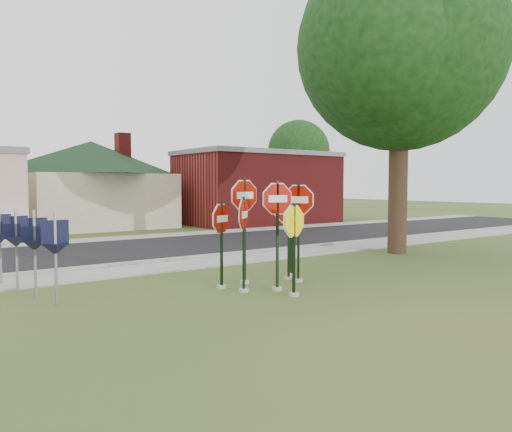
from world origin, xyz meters
TOP-DOWN VIEW (x-y plane):
  - ground at (0.00, 0.00)m, footprint 120.00×120.00m
  - sidewalk_near at (0.00, 5.50)m, footprint 60.00×1.60m
  - road at (0.00, 10.00)m, footprint 60.00×7.00m
  - sidewalk_far at (0.00, 14.30)m, footprint 60.00×1.60m
  - curb at (0.00, 6.50)m, footprint 60.00×0.20m
  - stop_sign_center at (-0.26, 0.93)m, footprint 1.05×0.25m
  - stop_sign_yellow at (-0.32, 0.23)m, footprint 1.01×0.24m
  - stop_sign_left at (-1.01, 1.28)m, footprint 0.80×0.69m
  - stop_sign_right at (0.87, 1.46)m, footprint 0.73×0.85m
  - stop_sign_back_right at (0.83, 1.81)m, footprint 1.08×0.50m
  - stop_sign_back_left at (-0.41, 2.11)m, footprint 1.12×0.24m
  - stop_sign_far_right at (1.26, 2.22)m, footprint 0.59×0.94m
  - stop_sign_far_left at (-1.22, 1.94)m, footprint 0.94×0.46m
  - route_sign_row at (-5.40, 4.50)m, footprint 1.43×4.63m
  - building_house at (2.00, 22.00)m, footprint 11.60×11.60m
  - building_brick at (12.00, 18.50)m, footprint 10.20×6.20m
  - oak_tree at (7.50, 3.50)m, footprint 11.18×10.58m
  - bg_tree_right at (22.00, 26.00)m, footprint 5.60×5.60m

SIDE VIEW (x-z plane):
  - ground at x=0.00m, z-range 0.00..0.00m
  - road at x=0.00m, z-range 0.00..0.04m
  - sidewalk_near at x=0.00m, z-range 0.00..0.06m
  - sidewalk_far at x=0.00m, z-range 0.00..0.06m
  - curb at x=0.00m, z-range 0.00..0.14m
  - route_sign_row at x=-5.40m, z-range 0.22..2.22m
  - stop_sign_yellow at x=-0.32m, z-range 0.22..2.47m
  - stop_sign_far_left at x=-1.22m, z-range 0.23..2.48m
  - stop_sign_left at x=-1.01m, z-range 0.26..2.64m
  - stop_sign_far_right at x=1.26m, z-range 0.28..2.71m
  - stop_sign_back_right at x=0.83m, z-range 0.31..2.84m
  - stop_sign_right at x=0.87m, z-range 0.35..3.08m
  - stop_sign_center at x=-0.26m, z-range 0.35..3.12m
  - stop_sign_back_left at x=-0.41m, z-range 0.38..3.23m
  - building_brick at x=12.00m, z-range 0.03..4.78m
  - building_house at x=2.00m, z-range 0.55..6.75m
  - bg_tree_right at x=22.00m, z-range 1.38..9.78m
  - oak_tree at x=7.50m, z-range 1.89..13.28m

